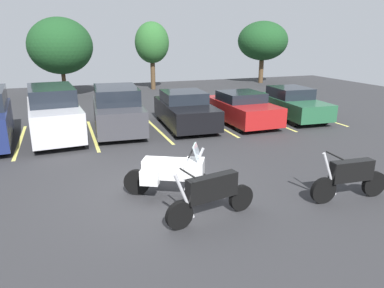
# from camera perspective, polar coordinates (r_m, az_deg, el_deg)

# --- Properties ---
(ground) EXTENTS (44.00, 44.00, 0.10)m
(ground) POSITION_cam_1_polar(r_m,az_deg,el_deg) (9.58, -6.05, -7.49)
(ground) COLOR #2D2D30
(motorcycle_touring) EXTENTS (2.03, 1.35, 1.39)m
(motorcycle_touring) POSITION_cam_1_polar(r_m,az_deg,el_deg) (8.89, -3.38, -4.42)
(motorcycle_touring) COLOR black
(motorcycle_touring) RESTS_ON ground
(motorcycle_second) EXTENTS (2.21, 0.70, 1.25)m
(motorcycle_second) POSITION_cam_1_polar(r_m,az_deg,el_deg) (7.84, 3.08, -7.95)
(motorcycle_second) COLOR black
(motorcycle_second) RESTS_ON ground
(motorcycle_third) EXTENTS (2.11, 0.62, 1.29)m
(motorcycle_third) POSITION_cam_1_polar(r_m,az_deg,el_deg) (9.55, 23.77, -4.83)
(motorcycle_third) COLOR black
(motorcycle_third) RESTS_ON ground
(parking_stripes) EXTENTS (21.71, 4.92, 0.01)m
(parking_stripes) POSITION_cam_1_polar(r_m,az_deg,el_deg) (15.20, -15.46, 1.45)
(parking_stripes) COLOR #EAE066
(parking_stripes) RESTS_ON ground
(car_silver) EXTENTS (2.12, 4.68, 1.98)m
(car_silver) POSITION_cam_1_polar(r_m,az_deg,el_deg) (15.03, -21.08, 4.62)
(car_silver) COLOR #B7B7BC
(car_silver) RESTS_ON ground
(car_charcoal) EXTENTS (2.15, 4.65, 1.82)m
(car_charcoal) POSITION_cam_1_polar(r_m,az_deg,el_deg) (15.47, -11.76, 5.36)
(car_charcoal) COLOR #38383D
(car_charcoal) RESTS_ON ground
(car_black) EXTENTS (2.16, 4.50, 1.52)m
(car_black) POSITION_cam_1_polar(r_m,az_deg,el_deg) (15.87, -1.11, 5.40)
(car_black) COLOR black
(car_black) RESTS_ON ground
(car_red) EXTENTS (1.96, 4.30, 1.42)m
(car_red) POSITION_cam_1_polar(r_m,az_deg,el_deg) (16.64, 7.87, 5.63)
(car_red) COLOR maroon
(car_red) RESTS_ON ground
(car_green) EXTENTS (2.03, 4.53, 1.47)m
(car_green) POSITION_cam_1_polar(r_m,az_deg,el_deg) (18.18, 15.50, 6.20)
(car_green) COLOR #235638
(car_green) RESTS_ON ground
(tree_rear) EXTENTS (2.47, 2.47, 4.84)m
(tree_rear) POSITION_cam_1_polar(r_m,az_deg,el_deg) (27.18, -6.37, 15.64)
(tree_rear) COLOR #4C3823
(tree_rear) RESTS_ON ground
(tree_center_right) EXTENTS (4.10, 4.10, 5.02)m
(tree_center_right) POSITION_cam_1_polar(r_m,az_deg,el_deg) (31.43, 11.14, 15.73)
(tree_center_right) COLOR #4C3823
(tree_center_right) RESTS_ON ground
(tree_far_right) EXTENTS (4.00, 4.00, 4.99)m
(tree_far_right) POSITION_cam_1_polar(r_m,az_deg,el_deg) (24.94, -20.14, 14.38)
(tree_far_right) COLOR #4C3823
(tree_far_right) RESTS_ON ground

